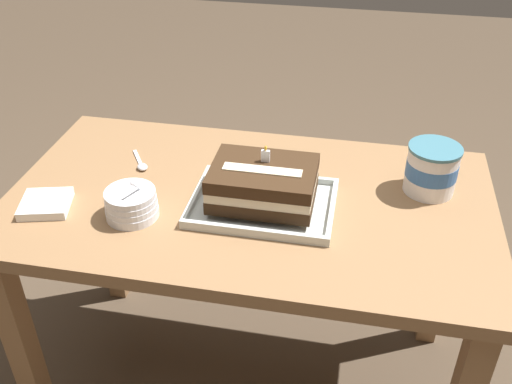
# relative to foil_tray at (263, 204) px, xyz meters

# --- Properties ---
(ground_plane) EXTENTS (8.00, 8.00, 0.00)m
(ground_plane) POSITION_rel_foil_tray_xyz_m (-0.04, 0.03, -0.70)
(ground_plane) COLOR #4C3D2D
(dining_table) EXTENTS (1.23, 0.69, 0.69)m
(dining_table) POSITION_rel_foil_tray_xyz_m (-0.04, 0.03, -0.11)
(dining_table) COLOR olive
(dining_table) RESTS_ON ground_plane
(foil_tray) EXTENTS (0.35, 0.26, 0.02)m
(foil_tray) POSITION_rel_foil_tray_xyz_m (0.00, 0.00, 0.00)
(foil_tray) COLOR silver
(foil_tray) RESTS_ON dining_table
(birthday_cake) EXTENTS (0.25, 0.19, 0.13)m
(birthday_cake) POSITION_rel_foil_tray_xyz_m (-0.00, -0.00, 0.06)
(birthday_cake) COLOR #382515
(birthday_cake) RESTS_ON foil_tray
(bowl_stack) EXTENTS (0.13, 0.13, 0.11)m
(bowl_stack) POSITION_rel_foil_tray_xyz_m (-0.30, -0.10, 0.03)
(bowl_stack) COLOR white
(bowl_stack) RESTS_ON dining_table
(ice_cream_tub) EXTENTS (0.13, 0.13, 0.13)m
(ice_cream_tub) POSITION_rel_foil_tray_xyz_m (0.40, 0.15, 0.06)
(ice_cream_tub) COLOR white
(ice_cream_tub) RESTS_ON dining_table
(serving_spoon_near_tray) EXTENTS (0.08, 0.11, 0.01)m
(serving_spoon_near_tray) POSITION_rel_foil_tray_xyz_m (-0.36, 0.12, -0.00)
(serving_spoon_near_tray) COLOR silver
(serving_spoon_near_tray) RESTS_ON dining_table
(napkin_pile) EXTENTS (0.14, 0.14, 0.02)m
(napkin_pile) POSITION_rel_foil_tray_xyz_m (-0.52, -0.11, 0.00)
(napkin_pile) COLOR white
(napkin_pile) RESTS_ON dining_table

